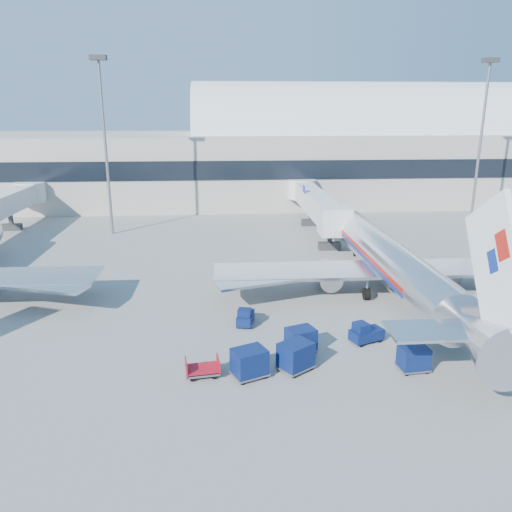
{
  "coord_description": "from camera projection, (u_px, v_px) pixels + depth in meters",
  "views": [
    {
      "loc": [
        -5.18,
        -36.87,
        16.1
      ],
      "look_at": [
        -2.19,
        6.0,
        3.49
      ],
      "focal_mm": 35.0,
      "sensor_mm": 36.0,
      "label": 1
    }
  ],
  "objects": [
    {
      "name": "ground",
      "position": [
        288.0,
        318.0,
        40.18
      ],
      "size": [
        260.0,
        260.0,
        0.0
      ],
      "primitive_type": "plane",
      "color": "gray",
      "rests_on": "ground"
    },
    {
      "name": "terminal",
      "position": [
        174.0,
        159.0,
        90.72
      ],
      "size": [
        170.0,
        28.15,
        21.0
      ],
      "color": "#B2AA9E",
      "rests_on": "ground"
    },
    {
      "name": "airliner_main",
      "position": [
        394.0,
        264.0,
        44.33
      ],
      "size": [
        32.0,
        37.26,
        12.07
      ],
      "color": "silver",
      "rests_on": "ground"
    },
    {
      "name": "jetbridge_near",
      "position": [
        314.0,
        201.0,
        69.07
      ],
      "size": [
        4.4,
        27.5,
        6.25
      ],
      "color": "silver",
      "rests_on": "ground"
    },
    {
      "name": "jetbridge_mid",
      "position": [
        2.0,
        205.0,
        66.26
      ],
      "size": [
        4.4,
        27.5,
        6.25
      ],
      "color": "silver",
      "rests_on": "ground"
    },
    {
      "name": "mast_west",
      "position": [
        103.0,
        121.0,
        63.39
      ],
      "size": [
        2.0,
        1.2,
        22.6
      ],
      "color": "slate",
      "rests_on": "ground"
    },
    {
      "name": "mast_east",
      "position": [
        483.0,
        120.0,
        66.73
      ],
      "size": [
        2.0,
        1.2,
        22.6
      ],
      "color": "slate",
      "rests_on": "ground"
    },
    {
      "name": "barrier_near",
      "position": [
        492.0,
        298.0,
        43.17
      ],
      "size": [
        3.0,
        0.55,
        0.9
      ],
      "primitive_type": "cube",
      "color": "#9E9E96",
      "rests_on": "ground"
    },
    {
      "name": "tug_lead",
      "position": [
        365.0,
        333.0,
        35.81
      ],
      "size": [
        2.66,
        2.01,
        1.56
      ],
      "rotation": [
        0.0,
        0.0,
        0.39
      ],
      "color": "#091847",
      "rests_on": "ground"
    },
    {
      "name": "tug_right",
      "position": [
        482.0,
        327.0,
        36.85
      ],
      "size": [
        2.56,
        1.88,
        1.5
      ],
      "rotation": [
        0.0,
        0.0,
        -0.36
      ],
      "color": "#091847",
      "rests_on": "ground"
    },
    {
      "name": "tug_left",
      "position": [
        245.0,
        317.0,
        38.71
      ],
      "size": [
        1.57,
        2.42,
        1.46
      ],
      "rotation": [
        0.0,
        0.0,
        1.36
      ],
      "color": "#091847",
      "rests_on": "ground"
    },
    {
      "name": "cart_train_a",
      "position": [
        301.0,
        340.0,
        34.26
      ],
      "size": [
        2.39,
        2.13,
        1.75
      ],
      "rotation": [
        0.0,
        0.0,
        0.37
      ],
      "color": "#091847",
      "rests_on": "ground"
    },
    {
      "name": "cart_train_b",
      "position": [
        296.0,
        356.0,
        31.87
      ],
      "size": [
        2.7,
        2.59,
        1.89
      ],
      "rotation": [
        0.0,
        0.0,
        0.63
      ],
      "color": "#091847",
      "rests_on": "ground"
    },
    {
      "name": "cart_train_c",
      "position": [
        249.0,
        362.0,
        31.03
      ],
      "size": [
        2.6,
        2.34,
        1.88
      ],
      "rotation": [
        0.0,
        0.0,
        0.42
      ],
      "color": "#091847",
      "rests_on": "ground"
    },
    {
      "name": "cart_solo_near",
      "position": [
        414.0,
        358.0,
        31.83
      ],
      "size": [
        2.01,
        1.62,
        1.64
      ],
      "rotation": [
        0.0,
        0.0,
        0.11
      ],
      "color": "#091847",
      "rests_on": "ground"
    },
    {
      "name": "cart_open_red",
      "position": [
        203.0,
        370.0,
        31.32
      ],
      "size": [
        2.29,
        1.77,
        0.56
      ],
      "rotation": [
        0.0,
        0.0,
        0.14
      ],
      "color": "slate",
      "rests_on": "ground"
    }
  ]
}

